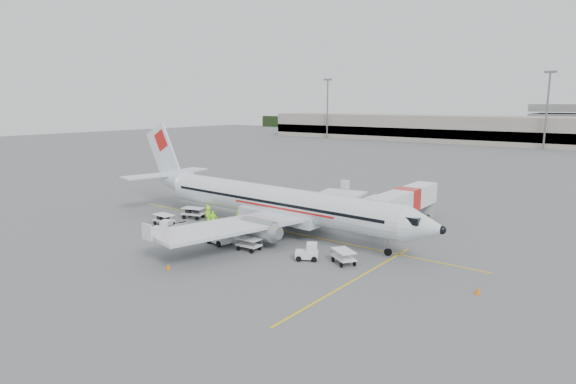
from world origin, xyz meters
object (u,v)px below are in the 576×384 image
(tug_fore, at_px, (307,251))
(tug_mid, at_px, (219,234))
(tug_aft, at_px, (162,228))
(belt_loader, at_px, (175,226))
(jet_bridge, at_px, (407,207))
(aircraft, at_px, (275,181))

(tug_fore, distance_m, tug_mid, 9.48)
(tug_aft, bearing_deg, belt_loader, -18.57)
(jet_bridge, relative_size, tug_aft, 7.87)
(aircraft, distance_m, belt_loader, 11.18)
(belt_loader, xyz_separation_m, tug_aft, (-1.78, -0.13, -0.42))
(tug_fore, xyz_separation_m, tug_mid, (-9.41, -1.17, 0.18))
(tug_fore, distance_m, tug_aft, 16.45)
(aircraft, height_order, jet_bridge, aircraft)
(tug_mid, relative_size, tug_aft, 1.19)
(aircraft, xyz_separation_m, tug_mid, (-1.31, -6.95, -4.43))
(jet_bridge, distance_m, tug_aft, 26.04)
(aircraft, height_order, belt_loader, aircraft)
(aircraft, bearing_deg, jet_bridge, 47.51)
(aircraft, relative_size, jet_bridge, 2.43)
(belt_loader, height_order, tug_mid, belt_loader)
(jet_bridge, xyz_separation_m, tug_fore, (-1.98, -16.02, -1.35))
(tug_fore, bearing_deg, aircraft, 112.76)
(tug_aft, bearing_deg, aircraft, 22.83)
(tug_mid, distance_m, tug_aft, 6.98)
(jet_bridge, relative_size, belt_loader, 3.59)
(belt_loader, relative_size, tug_mid, 1.85)
(aircraft, relative_size, tug_fore, 20.00)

